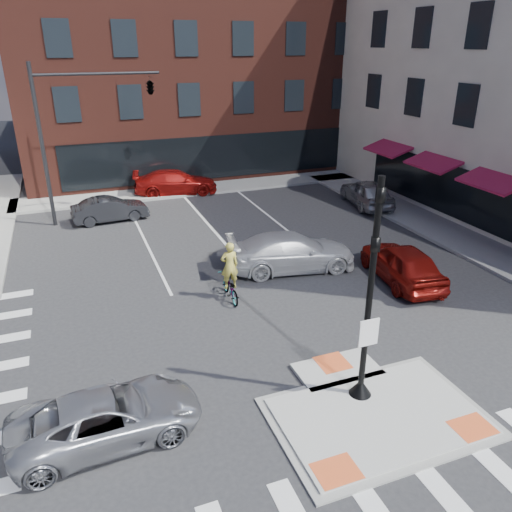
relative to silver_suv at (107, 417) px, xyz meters
name	(u,v)px	position (x,y,z in m)	size (l,w,h in m)	color
ground	(368,406)	(6.46, -1.28, -0.62)	(120.00, 120.00, 0.00)	#28282B
refuge_island	(373,411)	(6.46, -1.54, -0.57)	(5.40, 4.65, 0.13)	gray
sidewalk_e	(442,230)	(17.26, 8.72, -0.55)	(3.00, 24.00, 0.15)	gray
sidewalk_n	(224,186)	(9.46, 20.72, -0.55)	(26.00, 3.00, 0.15)	gray
building_n	(182,56)	(9.46, 30.71, 7.18)	(24.40, 18.40, 15.50)	#4C1F17
building_far_left	(78,80)	(2.46, 50.72, 4.38)	(10.00, 12.00, 10.00)	slate
building_far_right	(190,67)	(15.46, 52.72, 5.38)	(12.00, 12.00, 12.00)	brown
signal_pole	(367,322)	(6.46, -0.88, 1.73)	(0.60, 0.60, 5.98)	black
mast_arm_signal	(121,99)	(2.98, 16.72, 5.58)	(6.10, 2.24, 8.00)	black
silver_suv	(107,417)	(0.00, 0.00, 0.00)	(2.07, 4.49, 1.25)	#A6A8AE
red_sedan	(402,263)	(11.80, 4.72, 0.15)	(1.83, 4.55, 1.55)	maroon
white_pickup	(292,252)	(8.20, 7.32, 0.15)	(2.17, 5.34, 1.55)	silver
bg_car_dark	(110,209)	(1.76, 16.36, 0.02)	(1.37, 3.92, 1.29)	#242529
bg_car_silver	(367,193)	(15.96, 13.79, 0.16)	(1.84, 4.57, 1.56)	#A7A9AE
bg_car_red	(176,182)	(6.15, 20.22, 0.12)	(2.08, 5.12, 1.49)	maroon
cyclist	(230,280)	(4.96, 5.72, 0.13)	(0.68, 1.81, 2.25)	#3F3F44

